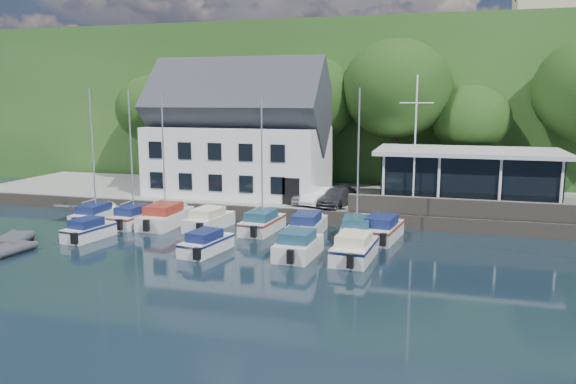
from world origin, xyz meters
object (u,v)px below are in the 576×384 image
Objects in this scene: harbor_building at (239,141)px; boat_r1_3 at (209,218)px; club_pavilion at (467,177)px; boat_r1_1 at (131,163)px; boat_r1_6 at (358,169)px; boat_r2_0 at (89,228)px; flagpole at (415,144)px; car_white at (320,196)px; boat_r1_5 at (307,224)px; boat_r1_0 at (93,164)px; boat_r2_3 at (298,243)px; car_blue at (394,197)px; dinghy_1 at (9,248)px; dinghy_0 at (13,238)px; boat_r1_4 at (262,165)px; boat_r2_2 at (206,241)px; car_silver at (301,195)px; boat_r1_7 at (382,227)px; car_dgrey at (337,197)px; boat_r2_4 at (354,246)px; boat_r1_2 at (164,157)px.

harbor_building is 9.97m from boat_r1_3.
club_pavilion is 1.49× the size of boat_r1_1.
boat_r1_6 is 1.82× the size of boat_r2_0.
boat_r1_1 is (-18.75, -5.42, -1.26)m from flagpole.
flagpole reaches higher than car_white.
boat_r1_6 is (3.27, -0.23, 3.75)m from boat_r1_5.
boat_r1_0 reaches higher than boat_r2_3.
dinghy_1 is at bearing -137.58° from car_blue.
boat_r1_4 is at bearing 8.77° from dinghy_0.
dinghy_1 is at bearing -153.41° from boat_r2_2.
car_silver is 0.87× the size of car_blue.
boat_r1_7 reaches higher than boat_r1_5.
boat_r1_6 reaches higher than car_silver.
harbor_building is 3.23× the size of car_dgrey.
boat_r2_0 reaches higher than boat_r2_2.
boat_r1_3 is 10.84m from boat_r1_6.
boat_r1_7 is (-0.17, -5.89, -0.92)m from car_blue.
car_blue is 11.89m from boat_r2_3.
harbor_building reaches higher than boat_r1_1.
car_dgrey is 9.57m from boat_r1_3.
boat_r1_0 is 3.05m from boat_r1_1.
boat_r2_4 is at bearing -49.07° from harbor_building.
flagpole is 1.04× the size of boat_r1_4.
boat_r2_3 reaches higher than boat_r2_2.
club_pavilion is 2.28× the size of boat_r2_4.
boat_r1_4 is (-8.06, -6.01, 2.81)m from car_blue.
boat_r1_1 is (-11.95, -6.15, 2.77)m from car_white.
boat_r1_1 reaches higher than boat_r1_7.
boat_r1_4 is 6.38m from boat_r1_6.
car_white is 16.40m from boat_r1_0.
boat_r1_5 is at bearing 170.44° from boat_r1_6.
dinghy_0 is (-4.38, -6.55, -4.05)m from boat_r1_1.
club_pavilion is 1.41× the size of flagpole.
boat_r1_2 is 3.01× the size of dinghy_0.
dinghy_0 is at bearing -157.62° from boat_r1_5.
boat_r1_6 is at bearing -121.53° from flagpole.
boat_r1_0 reaches higher than boat_r2_2.
boat_r2_4 reaches higher than boat_r2_2.
car_white is (1.48, -0.10, 0.04)m from car_silver.
boat_r1_1 is 9.98m from boat_r2_2.
boat_r1_4 is (-1.22, -5.62, 2.91)m from car_silver.
car_white is 6.78m from boat_r1_4.
boat_r1_0 reaches higher than car_blue.
boat_r1_1 reaches higher than dinghy_1.
boat_r1_0 is 17.06m from boat_r2_3.
boat_r1_4 is (9.25, 0.63, 0.09)m from boat_r1_1.
car_dgrey is 14.82m from boat_r1_1.
car_white is 0.68× the size of boat_r2_4.
car_white is (-10.48, -2.68, -1.40)m from club_pavilion.
car_blue is 0.82× the size of boat_r2_0.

